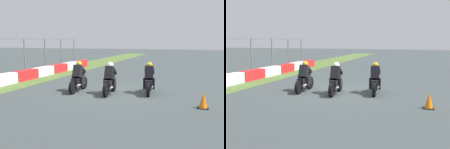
% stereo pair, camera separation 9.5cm
% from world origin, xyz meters
% --- Properties ---
extents(ground_plane, '(120.00, 120.00, 0.00)m').
position_xyz_m(ground_plane, '(0.00, 0.00, 0.00)').
color(ground_plane, '#3B4444').
extents(grass_verge, '(72.00, 3.63, 0.02)m').
position_xyz_m(grass_verge, '(0.00, 6.72, 0.01)').
color(grass_verge, '#516D31').
rests_on(grass_verge, ground_plane).
extents(track_barrier, '(22.87, 0.60, 0.64)m').
position_xyz_m(track_barrier, '(0.00, 6.54, 0.32)').
color(track_barrier, red).
rests_on(track_barrier, ground_plane).
extents(rider_lane_a, '(2.04, 0.58, 1.51)m').
position_xyz_m(rider_lane_a, '(0.37, -1.71, 0.62)').
color(rider_lane_a, black).
rests_on(rider_lane_a, ground_plane).
extents(rider_lane_b, '(2.04, 0.55, 1.51)m').
position_xyz_m(rider_lane_b, '(-0.30, 0.04, 0.62)').
color(rider_lane_b, black).
rests_on(rider_lane_b, ground_plane).
extents(rider_lane_c, '(2.04, 0.55, 1.51)m').
position_xyz_m(rider_lane_c, '(-0.18, 1.73, 0.62)').
color(rider_lane_c, black).
rests_on(rider_lane_c, ground_plane).
extents(traffic_cone, '(0.40, 0.40, 0.61)m').
position_xyz_m(traffic_cone, '(-1.74, -4.12, 0.29)').
color(traffic_cone, black).
rests_on(traffic_cone, ground_plane).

